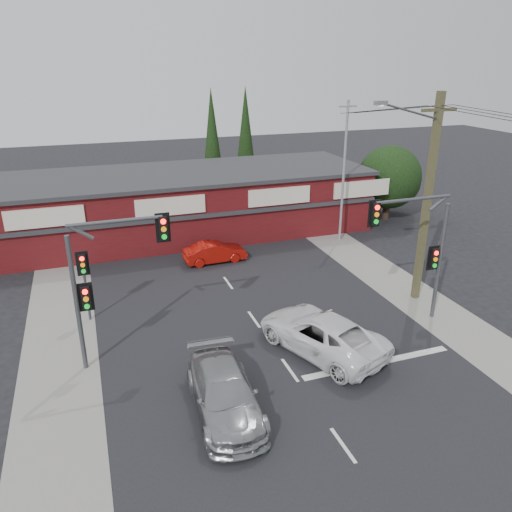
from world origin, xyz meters
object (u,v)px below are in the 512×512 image
object	(u,v)px
red_sedan	(215,252)
white_suv	(321,333)
shop_building	(176,203)
utility_pole	(426,194)
silver_suv	(225,393)

from	to	relation	value
red_sedan	white_suv	bearing A→B (deg)	-173.72
white_suv	red_sedan	distance (m)	10.96
red_sedan	shop_building	bearing A→B (deg)	8.04
utility_pole	white_suv	bearing A→B (deg)	-156.42
silver_suv	white_suv	bearing A→B (deg)	29.68
utility_pole	silver_suv	bearing A→B (deg)	-155.07
silver_suv	red_sedan	distance (m)	13.64
shop_building	utility_pole	xyz separation A→B (m)	(9.36, -14.00, 3.26)
white_suv	utility_pole	bearing A→B (deg)	-178.04
red_sedan	utility_pole	distance (m)	12.42
silver_suv	red_sedan	size ratio (longest dim) A/B	1.38
silver_suv	shop_building	bearing A→B (deg)	86.88
red_sedan	shop_building	distance (m)	6.33
white_suv	utility_pole	xyz separation A→B (m)	(6.58, 2.87, 4.60)
red_sedan	shop_building	size ratio (longest dim) A/B	0.14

